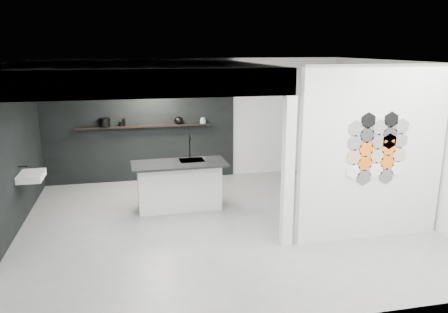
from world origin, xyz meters
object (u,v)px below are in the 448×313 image
kitchen_island (179,185)px  glass_vase (203,120)px  stockpot (105,122)px  utensil_cup (121,124)px  glass_bowl (203,121)px  bottle_dark (124,122)px  kettle (179,120)px  partition_panel (373,154)px  wall_basin (31,176)px

kitchen_island → glass_vase: (0.79, 1.94, 0.91)m
stockpot → utensil_cup: stockpot is taller
glass_bowl → bottle_dark: 1.79m
kettle → partition_panel: bearing=-48.4°
glass_vase → bottle_dark: (-1.79, 0.00, 0.02)m
partition_panel → stockpot: 5.77m
wall_basin → glass_bowl: glass_bowl is taller
glass_bowl → utensil_cup: (-1.85, 0.00, 0.01)m
glass_bowl → glass_vase: glass_vase is taller
kettle → glass_vase: size_ratio=1.51×
glass_bowl → wall_basin: bearing=-148.7°
bottle_dark → kettle: bearing=0.0°
bottle_dark → glass_bowl: bearing=0.0°
wall_basin → bottle_dark: size_ratio=3.48×
utensil_cup → glass_bowl: bearing=0.0°
kitchen_island → stockpot: stockpot is taller
glass_bowl → utensil_cup: size_ratio=1.26×
partition_panel → glass_bowl: 4.39m
kettle → bottle_dark: (-1.23, 0.00, -0.00)m
kitchen_island → bottle_dark: bottle_dark is taller
partition_panel → stockpot: (-4.29, 3.87, 0.02)m
utensil_cup → kitchen_island: bearing=-61.3°
partition_panel → kettle: partition_panel is taller
kettle → bottle_dark: bearing=-172.8°
kitchen_island → bottle_dark: size_ratio=10.34×
glass_bowl → glass_vase: size_ratio=0.98×
stockpot → utensil_cup: bearing=0.0°
kettle → utensil_cup: 1.29m
glass_bowl → utensil_cup: utensil_cup is taller
stockpot → kitchen_island: bearing=-53.8°
glass_vase → stockpot: bearing=180.0°
utensil_cup → glass_vase: bearing=0.0°
stockpot → glass_bowl: stockpot is taller
partition_panel → glass_vase: (-2.08, 3.87, -0.01)m
stockpot → bottle_dark: bearing=0.0°
glass_vase → kettle: bearing=180.0°
glass_bowl → bottle_dark: bottle_dark is taller
stockpot → glass_bowl: bearing=0.0°
partition_panel → utensil_cup: partition_panel is taller
partition_panel → utensil_cup: bearing=135.5°
partition_panel → kitchen_island: 3.58m
wall_basin → kettle: bearing=36.2°
wall_basin → utensil_cup: bearing=53.3°
stockpot → glass_vase: (2.21, 0.00, -0.03)m
kettle → glass_vase: bearing=7.2°
glass_bowl → stockpot: bearing=180.0°
wall_basin → glass_vase: size_ratio=4.37×
partition_panel → wall_basin: partition_panel is taller
kettle → utensil_cup: bearing=-172.8°
kitchen_island → kettle: size_ratio=8.62×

